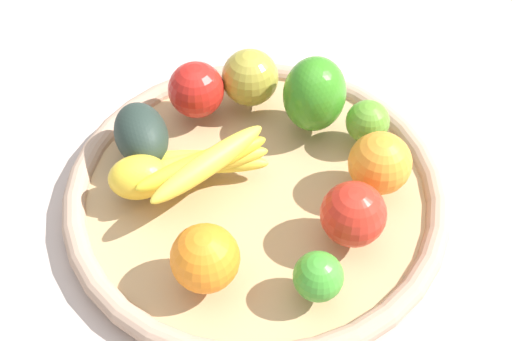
% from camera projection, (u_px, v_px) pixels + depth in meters
% --- Properties ---
extents(ground_plane, '(2.40, 2.40, 0.00)m').
position_uv_depth(ground_plane, '(256.00, 200.00, 0.76)').
color(ground_plane, '#BFAAA0').
rests_on(ground_plane, ground).
extents(basket, '(0.44, 0.44, 0.03)m').
position_uv_depth(basket, '(256.00, 192.00, 0.74)').
color(basket, tan).
rests_on(basket, ground_plane).
extents(banana_bunch, '(0.16, 0.14, 0.06)m').
position_uv_depth(banana_bunch, '(203.00, 163.00, 0.71)').
color(banana_bunch, yellow).
rests_on(banana_bunch, basket).
extents(orange_1, '(0.07, 0.07, 0.07)m').
position_uv_depth(orange_1, '(380.00, 163.00, 0.70)').
color(orange_1, orange).
rests_on(orange_1, basket).
extents(bell_pepper, '(0.10, 0.10, 0.09)m').
position_uv_depth(bell_pepper, '(315.00, 94.00, 0.76)').
color(bell_pepper, '#388A1F').
rests_on(bell_pepper, basket).
extents(apple_1, '(0.07, 0.07, 0.07)m').
position_uv_depth(apple_1, '(353.00, 214.00, 0.66)').
color(apple_1, red).
rests_on(apple_1, basket).
extents(lemon_0, '(0.08, 0.08, 0.05)m').
position_uv_depth(lemon_0, '(139.00, 177.00, 0.70)').
color(lemon_0, yellow).
rests_on(lemon_0, basket).
extents(apple_2, '(0.10, 0.10, 0.07)m').
position_uv_depth(apple_2, '(196.00, 90.00, 0.78)').
color(apple_2, red).
rests_on(apple_2, basket).
extents(lime_0, '(0.06, 0.06, 0.05)m').
position_uv_depth(lime_0, '(318.00, 276.00, 0.62)').
color(lime_0, green).
rests_on(lime_0, basket).
extents(lime_1, '(0.07, 0.07, 0.05)m').
position_uv_depth(lime_1, '(368.00, 122.00, 0.76)').
color(lime_1, '#5B932A').
rests_on(lime_1, basket).
extents(orange_0, '(0.09, 0.09, 0.07)m').
position_uv_depth(orange_0, '(205.00, 258.00, 0.62)').
color(orange_0, orange).
rests_on(orange_0, basket).
extents(apple_0, '(0.09, 0.09, 0.07)m').
position_uv_depth(apple_0, '(250.00, 77.00, 0.80)').
color(apple_0, '#A39433').
rests_on(apple_0, basket).
extents(avocado, '(0.10, 0.11, 0.06)m').
position_uv_depth(avocado, '(141.00, 134.00, 0.74)').
color(avocado, '#26352D').
rests_on(avocado, basket).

